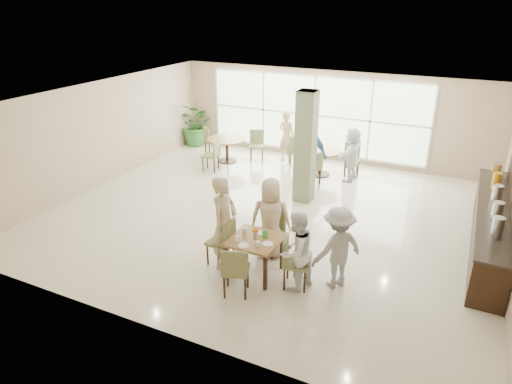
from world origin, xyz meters
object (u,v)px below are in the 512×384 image
at_px(round_table_left, 227,143).
at_px(round_table_right, 321,156).
at_px(teen_far, 271,218).
at_px(teen_left, 224,223).
at_px(potted_plant, 196,124).
at_px(teen_standing, 338,248).
at_px(adult_b, 352,154).
at_px(main_table, 255,243).
at_px(teen_right, 296,251).
at_px(adult_a, 310,154).
at_px(adult_standing, 287,137).
at_px(buffet_counter, 492,225).

distance_m(round_table_left, round_table_right, 3.02).
relative_size(round_table_left, teen_far, 0.73).
bearing_deg(teen_left, round_table_left, 30.47).
xyz_separation_m(potted_plant, teen_standing, (6.83, -6.13, 0.02)).
bearing_deg(round_table_left, adult_b, 1.73).
xyz_separation_m(main_table, teen_right, (0.83, -0.08, 0.09)).
bearing_deg(round_table_right, adult_a, -91.85).
bearing_deg(adult_a, main_table, -66.40).
bearing_deg(adult_a, teen_right, -56.90).
xyz_separation_m(round_table_left, adult_a, (2.99, -0.77, 0.31)).
bearing_deg(teen_right, potted_plant, -116.13).
distance_m(teen_left, teen_right, 1.51).
height_order(teen_far, teen_standing, teen_far).
xyz_separation_m(teen_left, teen_standing, (2.12, 0.27, -0.14)).
bearing_deg(adult_standing, teen_left, 118.38).
bearing_deg(adult_b, teen_left, -6.66).
distance_m(main_table, teen_right, 0.84).
bearing_deg(teen_far, buffet_counter, -167.53).
distance_m(round_table_right, teen_far, 4.81).
height_order(round_table_left, teen_right, teen_right).
distance_m(main_table, round_table_left, 6.46).
bearing_deg(main_table, teen_right, -5.77).
bearing_deg(main_table, potted_plant, 129.85).
relative_size(main_table, potted_plant, 0.60).
xyz_separation_m(round_table_right, adult_a, (-0.03, -0.92, 0.32)).
bearing_deg(adult_standing, teen_standing, 136.83).
distance_m(buffet_counter, adult_a, 4.84).
distance_m(main_table, potted_plant, 8.39).
xyz_separation_m(round_table_left, round_table_right, (3.02, 0.15, -0.01)).
distance_m(round_table_left, adult_a, 3.10).
relative_size(potted_plant, teen_standing, 0.97).
bearing_deg(adult_a, round_table_left, -178.15).
bearing_deg(teen_far, teen_left, 31.69).
bearing_deg(round_table_right, teen_right, -76.06).
bearing_deg(teen_right, teen_left, -74.52).
relative_size(teen_far, teen_right, 1.11).
xyz_separation_m(teen_standing, adult_a, (-2.05, 4.30, 0.14)).
distance_m(teen_far, adult_a, 3.90).
bearing_deg(teen_standing, teen_far, -68.43).
distance_m(teen_right, adult_a, 4.91).
xyz_separation_m(main_table, round_table_left, (-3.58, 5.38, -0.06)).
xyz_separation_m(round_table_right, teen_left, (-0.10, -5.48, 0.33)).
distance_m(main_table, adult_a, 4.66).
xyz_separation_m(buffet_counter, teen_left, (-4.59, -2.88, 0.36)).
height_order(teen_standing, adult_a, adult_a).
relative_size(teen_right, teen_standing, 0.97).
distance_m(adult_a, adult_standing, 2.02).
bearing_deg(buffet_counter, round_table_right, 149.92).
relative_size(potted_plant, adult_a, 0.83).
height_order(teen_standing, adult_b, teen_standing).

